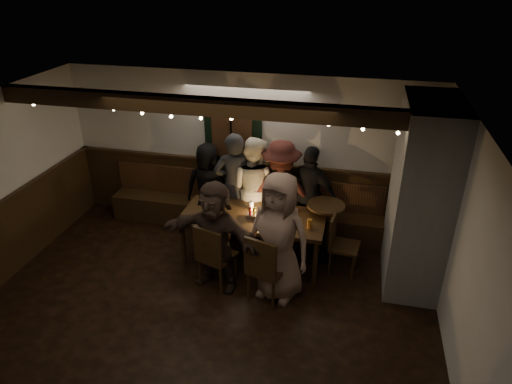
% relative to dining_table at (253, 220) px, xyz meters
% --- Properties ---
extents(room, '(6.02, 5.01, 2.62)m').
position_rel_dining_table_xyz_m(room, '(0.70, 0.02, 0.38)').
color(room, black).
rests_on(room, ground).
extents(dining_table, '(2.11, 0.91, 0.92)m').
position_rel_dining_table_xyz_m(dining_table, '(0.00, 0.00, 0.00)').
color(dining_table, black).
rests_on(dining_table, ground).
extents(chair_near_left, '(0.55, 0.55, 0.97)m').
position_rel_dining_table_xyz_m(chair_near_left, '(-0.38, -0.77, -0.14)').
color(chair_near_left, black).
rests_on(chair_near_left, ground).
extents(chair_near_right, '(0.57, 0.57, 1.01)m').
position_rel_dining_table_xyz_m(chair_near_right, '(0.37, -0.92, -0.12)').
color(chair_near_right, black).
rests_on(chair_near_right, ground).
extents(chair_end, '(0.45, 0.45, 0.91)m').
position_rel_dining_table_xyz_m(chair_end, '(1.27, 0.01, -0.18)').
color(chair_end, black).
rests_on(chair_end, ground).
extents(high_top, '(0.56, 0.56, 0.90)m').
position_rel_dining_table_xyz_m(high_top, '(1.04, 0.33, -0.12)').
color(high_top, black).
rests_on(high_top, ground).
extents(person_a, '(0.84, 0.66, 1.51)m').
position_rel_dining_table_xyz_m(person_a, '(-0.93, 0.77, 0.07)').
color(person_a, black).
rests_on(person_a, ground).
extents(person_b, '(0.75, 0.61, 1.78)m').
position_rel_dining_table_xyz_m(person_b, '(-0.45, 0.64, 0.20)').
color(person_b, black).
rests_on(person_b, ground).
extents(person_c, '(0.97, 0.84, 1.71)m').
position_rel_dining_table_xyz_m(person_c, '(-0.16, 0.73, 0.16)').
color(person_c, beige).
rests_on(person_c, ground).
extents(person_d, '(1.18, 0.78, 1.70)m').
position_rel_dining_table_xyz_m(person_d, '(0.29, 0.69, 0.16)').
color(person_d, '#3C1916').
rests_on(person_d, ground).
extents(person_e, '(1.02, 0.69, 1.61)m').
position_rel_dining_table_xyz_m(person_e, '(0.75, 0.77, 0.12)').
color(person_e, black).
rests_on(person_e, ground).
extents(person_f, '(1.55, 0.80, 1.60)m').
position_rel_dining_table_xyz_m(person_f, '(-0.35, -0.72, 0.11)').
color(person_f, '#34261F').
rests_on(person_f, ground).
extents(person_g, '(1.00, 0.79, 1.81)m').
position_rel_dining_table_xyz_m(person_g, '(0.52, -0.72, 0.21)').
color(person_g, gray).
rests_on(person_g, ground).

